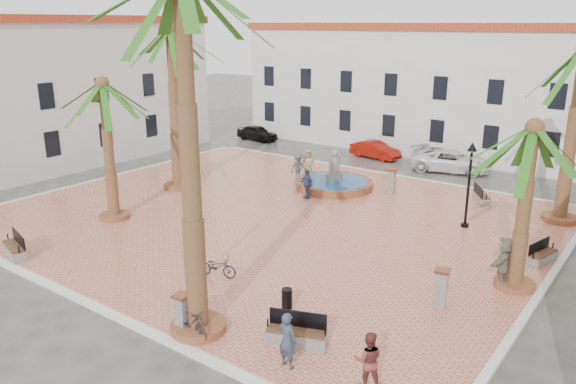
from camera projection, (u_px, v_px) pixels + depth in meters
name	position (u px, v px, depth m)	size (l,w,h in m)	color
ground	(272.00, 219.00, 28.44)	(120.00, 120.00, 0.00)	#56544F
plaza	(272.00, 217.00, 28.42)	(26.00, 22.00, 0.15)	#E18163
kerb_n	(375.00, 172.00, 36.89)	(26.30, 0.30, 0.16)	silver
kerb_s	(82.00, 300.00, 19.94)	(26.30, 0.30, 0.16)	silver
kerb_e	(545.00, 286.00, 21.04)	(0.30, 22.30, 0.16)	silver
kerb_w	(112.00, 177.00, 35.79)	(0.30, 22.30, 0.16)	silver
building_north	(434.00, 88.00, 42.46)	(30.40, 7.40, 9.50)	silver
building_west	(49.00, 92.00, 37.76)	(6.40, 24.40, 10.00)	silver
fountain	(334.00, 183.00, 33.10)	(4.55, 4.55, 2.35)	#9A5331
palm_nw	(171.00, 47.00, 30.89)	(5.75, 5.75, 9.49)	#9A5331
palm_sw	(104.00, 101.00, 26.41)	(4.89, 4.89, 7.00)	#9A5331
palm_s	(182.00, 16.00, 15.10)	(5.77, 5.77, 11.03)	#9A5331
palm_e	(532.00, 149.00, 19.30)	(4.82, 4.82, 6.31)	#9A5331
bench_s	(15.00, 250.00, 23.49)	(1.96, 1.04, 0.99)	slate
bench_se	(296.00, 336.00, 17.04)	(1.98, 1.23, 1.00)	slate
bench_e	(542.00, 256.00, 22.89)	(0.91, 1.74, 0.88)	slate
bench_ne	(481.00, 198.00, 30.50)	(1.42, 1.78, 0.93)	slate
lamppost_s	(194.00, 219.00, 20.61)	(0.40, 0.40, 3.68)	black
lamppost_e	(470.00, 170.00, 26.11)	(0.45, 0.45, 4.13)	black
bollard_se	(182.00, 312.00, 17.63)	(0.50, 0.50, 1.29)	slate
bollard_n	(391.00, 181.00, 31.91)	(0.60, 0.60, 1.46)	slate
bollard_e	(441.00, 287.00, 19.19)	(0.60, 0.60, 1.39)	slate
litter_bin	(287.00, 299.00, 19.18)	(0.37, 0.37, 0.71)	black
cyclist_a	(287.00, 340.00, 15.76)	(0.62, 0.41, 1.70)	#2F394A
bicycle_a	(217.00, 266.00, 21.53)	(0.56, 1.61, 0.85)	black
cyclist_b	(368.00, 360.00, 14.90)	(0.79, 0.62, 1.63)	brown
bicycle_b	(191.00, 322.00, 17.46)	(0.44, 1.55, 0.93)	black
pedestrian_fountain_a	(308.00, 164.00, 34.97)	(0.90, 0.59, 1.84)	#9F895E
pedestrian_fountain_b	(307.00, 184.00, 31.05)	(0.97, 0.40, 1.66)	#353E5B
pedestrian_north	(298.00, 167.00, 34.42)	(1.13, 0.65, 1.74)	#48484D
pedestrian_east	(504.00, 261.00, 20.71)	(1.76, 0.56, 1.90)	gray
car_black	(257.00, 133.00, 47.13)	(1.49, 3.71, 1.26)	black
car_red	(375.00, 150.00, 40.88)	(1.33, 3.81, 1.26)	maroon
car_silver	(440.00, 159.00, 38.17)	(1.78, 4.39, 1.27)	silver
car_white	(451.00, 161.00, 37.21)	(2.38, 5.15, 1.43)	white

